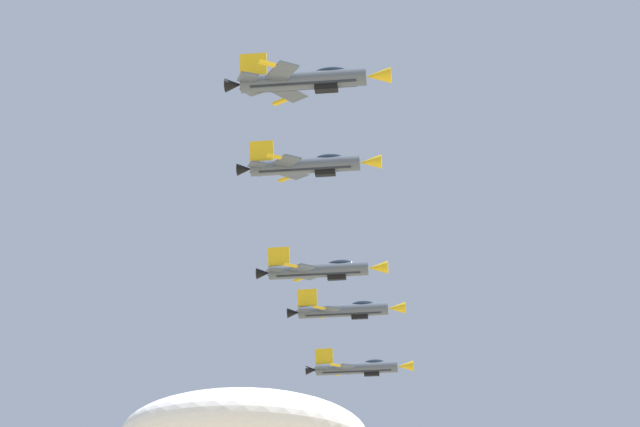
# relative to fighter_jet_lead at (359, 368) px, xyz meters

# --- Properties ---
(fighter_jet_lead) EXTENTS (15.96, 10.25, 4.60)m
(fighter_jet_lead) POSITION_rel_fighter_jet_lead_xyz_m (0.00, 0.00, 0.00)
(fighter_jet_lead) COLOR #4C5666
(fighter_jet_left_wing) EXTENTS (15.96, 10.07, 4.84)m
(fighter_jet_left_wing) POSITION_rel_fighter_jet_lead_xyz_m (-2.82, -17.82, 0.34)
(fighter_jet_left_wing) COLOR #4C5666
(fighter_jet_right_wing) EXTENTS (15.96, 10.12, 4.77)m
(fighter_jet_right_wing) POSITION_rel_fighter_jet_lead_xyz_m (-6.58, -34.03, -2.64)
(fighter_jet_right_wing) COLOR #4C5666
(fighter_jet_left_outer) EXTENTS (15.96, 10.11, 4.79)m
(fighter_jet_left_outer) POSITION_rel_fighter_jet_lead_xyz_m (-8.50, -50.79, 1.09)
(fighter_jet_left_outer) COLOR #4C5666
(fighter_jet_right_outer) EXTENTS (15.96, 10.26, 4.58)m
(fighter_jet_right_outer) POSITION_rel_fighter_jet_lead_xyz_m (-8.98, -68.31, -1.12)
(fighter_jet_right_outer) COLOR #4C5666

